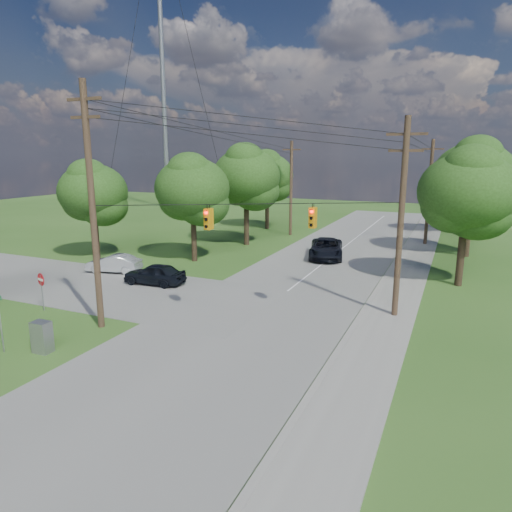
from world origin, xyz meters
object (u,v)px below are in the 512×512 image
at_px(pole_sw, 92,205).
at_px(car_cross_silver, 114,263).
at_px(do_not_enter_sign, 41,283).
at_px(pole_north_w, 291,188).
at_px(car_cross_dark, 155,274).
at_px(control_cabinet, 42,337).
at_px(pole_ne, 401,217).
at_px(car_main_north, 326,248).
at_px(pole_north_e, 429,192).

height_order(pole_sw, car_cross_silver, pole_sw).
xyz_separation_m(car_cross_silver, do_not_enter_sign, (2.15, -8.30, 0.90)).
distance_m(pole_north_w, car_cross_dark, 22.61).
xyz_separation_m(pole_sw, control_cabinet, (-0.18, -3.46, -5.51)).
relative_size(pole_sw, pole_ne, 1.14).
bearing_deg(car_main_north, pole_north_e, 38.91).
distance_m(pole_sw, pole_north_e, 32.55).
bearing_deg(car_cross_dark, control_cabinet, 5.02).
bearing_deg(pole_sw, car_cross_silver, 127.66).
distance_m(pole_north_e, do_not_enter_sign, 34.43).
height_order(pole_north_e, car_cross_silver, pole_north_e).
bearing_deg(pole_north_e, pole_sw, -114.52).
xyz_separation_m(car_cross_dark, car_main_north, (8.39, 12.61, 0.09)).
bearing_deg(pole_north_w, pole_ne, -57.71).
bearing_deg(pole_north_e, pole_ne, -90.00).
relative_size(pole_north_w, car_cross_dark, 2.38).
relative_size(pole_north_e, car_cross_silver, 2.49).
relative_size(car_cross_silver, car_main_north, 0.69).
bearing_deg(control_cabinet, pole_ne, 36.29).
bearing_deg(car_cross_silver, pole_north_w, 148.95).
bearing_deg(pole_north_e, car_main_north, -127.41).
bearing_deg(pole_ne, car_cross_silver, 176.35).
distance_m(pole_north_e, control_cabinet, 36.05).
bearing_deg(pole_ne, do_not_enter_sign, -158.98).
distance_m(car_cross_dark, control_cabinet, 11.12).
relative_size(pole_sw, control_cabinet, 8.38).
bearing_deg(pole_north_w, pole_sw, -89.23).
bearing_deg(pole_sw, do_not_enter_sign, 172.79).
distance_m(pole_north_e, car_cross_silver, 29.38).
xyz_separation_m(pole_north_e, car_main_north, (-7.27, -9.51, -4.29)).
relative_size(control_cabinet, do_not_enter_sign, 0.66).
bearing_deg(pole_north_e, car_cross_silver, -134.54).
height_order(pole_north_e, do_not_enter_sign, pole_north_e).
height_order(car_cross_dark, do_not_enter_sign, do_not_enter_sign).
distance_m(pole_sw, car_main_north, 21.72).
xyz_separation_m(car_cross_silver, control_cabinet, (6.69, -12.36, 0.02)).
bearing_deg(pole_sw, pole_ne, 29.38).
bearing_deg(car_main_north, pole_north_w, 111.22).
bearing_deg(pole_sw, car_main_north, 72.77).
bearing_deg(car_cross_dark, pole_north_w, 170.24).
bearing_deg(control_cabinet, car_main_north, 72.12).
distance_m(car_cross_dark, do_not_enter_sign, 7.40).
height_order(pole_north_w, car_cross_silver, pole_north_w).
distance_m(car_cross_silver, car_main_north, 17.23).
xyz_separation_m(car_main_north, do_not_enter_sign, (-10.95, -19.50, 0.76)).
bearing_deg(pole_north_e, control_cabinet, -112.49).
relative_size(pole_sw, pole_north_e, 1.20).
bearing_deg(do_not_enter_sign, car_cross_silver, 120.37).
height_order(pole_north_w, control_cabinet, pole_north_w).
height_order(pole_ne, do_not_enter_sign, pole_ne).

